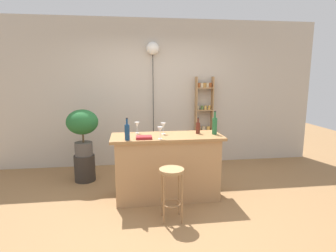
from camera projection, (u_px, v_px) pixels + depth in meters
ground at (170, 206)px, 3.79m from camera, size 12.00×12.00×0.00m
back_wall at (156, 94)px, 5.44m from camera, size 6.40×0.10×2.80m
kitchen_counter at (167, 166)px, 4.00m from camera, size 1.56×0.60×0.92m
bar_stool at (172, 183)px, 3.36m from camera, size 0.30×0.30×0.65m
spice_shelf at (204, 121)px, 5.52m from camera, size 0.34×0.15×1.73m
plant_stool at (85, 168)px, 4.67m from camera, size 0.34×0.34×0.44m
potted_plant at (82, 126)px, 4.54m from camera, size 0.51×0.46×0.76m
bottle_vinegar at (198, 128)px, 4.03m from camera, size 0.06×0.06×0.23m
bottle_soda_blue at (127, 132)px, 3.61m from camera, size 0.07×0.07×0.30m
bottle_olive_oil at (215, 125)px, 3.98m from camera, size 0.07×0.07×0.34m
wine_glass_left at (163, 126)px, 3.99m from camera, size 0.07×0.07×0.16m
wine_glass_center at (160, 130)px, 3.68m from camera, size 0.07×0.07×0.16m
wine_glass_right at (137, 125)px, 4.05m from camera, size 0.07×0.07×0.16m
cookbook at (144, 137)px, 3.71m from camera, size 0.21×0.15×0.03m
pendant_globe_light at (153, 50)px, 5.17m from camera, size 0.24×0.24×2.37m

